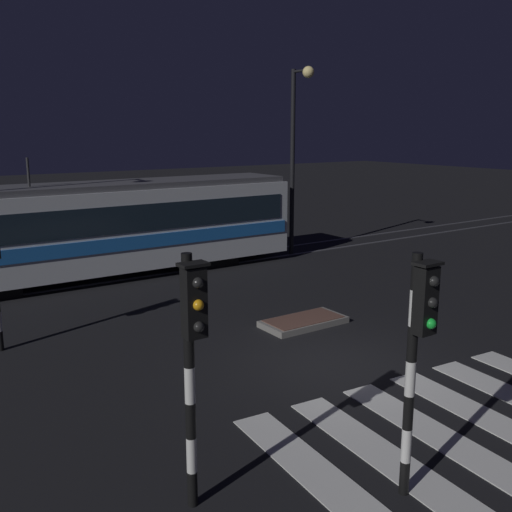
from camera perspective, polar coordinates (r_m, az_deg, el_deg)
The scene contains 9 objects.
ground_plane at distance 13.20m, azimuth 7.21°, elevation -10.23°, with size 120.00×120.00×0.00m, color black.
rail_near at distance 20.82m, azimuth -10.14°, elevation -1.88°, with size 80.00×0.12×0.03m, color #59595E.
rail_far at distance 22.10m, azimuth -11.67°, elevation -1.12°, with size 80.00×0.12×0.03m, color #59595E.
crosswalk_zebra at distance 11.14m, azimuth 19.18°, elevation -15.24°, with size 7.01×4.62×0.02m.
traffic_island at distance 15.51m, azimuth 4.62°, elevation -6.36°, with size 2.23×1.08×0.18m.
traffic_light_kerb_mid_left at distance 8.09m, azimuth 15.40°, elevation -7.98°, with size 0.36×0.42×3.46m.
traffic_light_corner_near_left at distance 7.59m, azimuth -6.22°, elevation -8.69°, with size 0.36×0.42×3.51m.
street_lamp_trackside_right at distance 23.45m, azimuth 3.95°, elevation 11.22°, with size 0.44×1.21×7.31m.
tram at distance 20.57m, azimuth -15.04°, elevation 2.64°, with size 14.30×2.58×4.15m.
Camera 1 is at (-8.15, -9.09, 5.02)m, focal length 41.30 mm.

